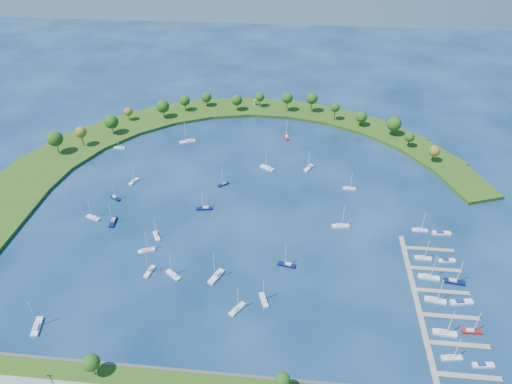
# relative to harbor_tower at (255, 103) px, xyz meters

# --- Properties ---
(ground) EXTENTS (700.00, 700.00, 0.00)m
(ground) POSITION_rel_harbor_tower_xyz_m (7.26, -120.34, -4.01)
(ground) COLOR #072344
(ground) RESTS_ON ground
(breakwater) EXTENTS (286.74, 247.64, 2.00)m
(breakwater) POSITION_rel_harbor_tower_xyz_m (-39.07, -71.63, -3.02)
(breakwater) COLOR #2E5115
(breakwater) RESTS_ON ground
(breakwater_trees) EXTENTS (235.61, 88.59, 14.99)m
(breakwater_trees) POSITION_rel_harbor_tower_xyz_m (-11.23, -35.49, 6.59)
(breakwater_trees) COLOR #382314
(breakwater_trees) RESTS_ON breakwater
(harbor_tower) EXTENTS (2.60, 2.60, 3.91)m
(harbor_tower) POSITION_rel_harbor_tower_xyz_m (0.00, 0.00, 0.00)
(harbor_tower) COLOR gray
(harbor_tower) RESTS_ON breakwater
(dock_system) EXTENTS (24.28, 82.00, 1.60)m
(dock_system) POSITION_rel_harbor_tower_xyz_m (92.56, -181.34, -3.65)
(dock_system) COLOR gray
(dock_system) RESTS_ON ground
(moored_boat_0) EXTENTS (10.37, 7.00, 14.92)m
(moored_boat_0) POSITION_rel_harbor_tower_xyz_m (-38.28, -58.36, -3.00)
(moored_boat_0) COLOR white
(moored_boat_0) RESTS_ON ground
(moored_boat_1) EXTENTS (4.72, 8.18, 11.61)m
(moored_boat_1) POSITION_rel_harbor_tower_xyz_m (22.72, -187.14, -3.11)
(moored_boat_1) COLOR white
(moored_boat_1) RESTS_ON ground
(moored_boat_2) EXTENTS (6.30, 5.76, 9.82)m
(moored_boat_2) POSITION_rel_harbor_tower_xyz_m (-7.31, -104.77, -3.15)
(moored_boat_2) COLOR #0A1343
(moored_boat_2) RESTS_ON ground
(moored_boat_3) EXTENTS (5.53, 7.62, 11.10)m
(moored_boat_3) POSITION_rel_harbor_tower_xyz_m (-32.42, -152.10, -3.13)
(moored_boat_3) COLOR white
(moored_boat_3) RESTS_ON ground
(moored_boat_4) EXTENTS (4.54, 9.64, 13.66)m
(moored_boat_4) POSITION_rel_harbor_tower_xyz_m (-63.50, -209.35, -3.05)
(moored_boat_4) COLOR white
(moored_boat_4) RESTS_ON ground
(moored_boat_5) EXTENTS (8.98, 7.01, 13.29)m
(moored_boat_5) POSITION_rel_harbor_tower_xyz_m (15.92, -85.21, -3.06)
(moored_boat_5) COLOR white
(moored_boat_5) RESTS_ON ground
(moored_boat_6) EXTENTS (6.94, 2.28, 10.07)m
(moored_boat_6) POSITION_rel_harbor_tower_xyz_m (-79.90, -70.10, -3.15)
(moored_boat_6) COLOR white
(moored_boat_6) RESTS_ON ground
(moored_boat_7) EXTENTS (6.46, 7.98, 11.93)m
(moored_boat_7) POSITION_rel_harbor_tower_xyz_m (12.42, -192.93, -3.10)
(moored_boat_7) COLOR white
(moored_boat_7) RESTS_ON ground
(moored_boat_8) EXTENTS (4.54, 7.75, 11.00)m
(moored_boat_8) POSITION_rel_harbor_tower_xyz_m (-58.43, -107.03, -3.13)
(moored_boat_8) COLOR white
(moored_boat_8) RESTS_ON ground
(moored_boat_9) EXTENTS (6.14, 8.37, 12.22)m
(moored_boat_9) POSITION_rel_harbor_tower_xyz_m (40.59, -82.50, -3.09)
(moored_boat_9) COLOR white
(moored_boat_9) RESTS_ON ground
(moored_boat_10) EXTENTS (8.07, 5.26, 11.56)m
(moored_boat_10) POSITION_rel_harbor_tower_xyz_m (-34.19, -162.67, -3.11)
(moored_boat_10) COLOR white
(moored_boat_10) RESTS_ON ground
(moored_boat_11) EXTENTS (7.05, 2.06, 10.32)m
(moored_boat_11) POSITION_rel_harbor_tower_xyz_m (62.97, -101.80, -3.14)
(moored_boat_11) COLOR white
(moored_boat_11) RESTS_ON ground
(moored_boat_12) EXTENTS (7.65, 6.54, 11.63)m
(moored_boat_12) POSITION_rel_harbor_tower_xyz_m (-17.88, -176.89, -3.11)
(moored_boat_12) COLOR white
(moored_boat_12) RESTS_ON ground
(moored_boat_13) EXTENTS (8.32, 3.79, 11.81)m
(moored_boat_13) POSITION_rel_harbor_tower_xyz_m (31.14, -165.57, -3.11)
(moored_boat_13) COLOR #0A1343
(moored_boat_13) RESTS_ON ground
(moored_boat_14) EXTENTS (4.44, 8.43, 11.94)m
(moored_boat_14) POSITION_rel_harbor_tower_xyz_m (25.59, -45.13, -3.10)
(moored_boat_14) COLOR maroon
(moored_boat_14) RESTS_ON ground
(moored_boat_15) EXTENTS (8.90, 3.71, 12.70)m
(moored_boat_15) POSITION_rel_harbor_tower_xyz_m (56.49, -135.54, -3.08)
(moored_boat_15) COLOR white
(moored_boat_15) RESTS_ON ground
(moored_boat_16) EXTENTS (3.64, 7.74, 10.98)m
(moored_boat_16) POSITION_rel_harbor_tower_xyz_m (-28.84, -175.73, -3.13)
(moored_boat_16) COLOR white
(moored_boat_16) RESTS_ON ground
(moored_boat_17) EXTENTS (8.38, 3.32, 11.99)m
(moored_boat_17) POSITION_rel_harbor_tower_xyz_m (-13.56, -128.06, -3.10)
(moored_boat_17) COLOR #0A1343
(moored_boat_17) RESTS_ON ground
(moored_boat_18) EXTENTS (6.31, 9.75, 13.96)m
(moored_boat_18) POSITION_rel_harbor_tower_xyz_m (0.97, -175.88, -3.04)
(moored_boat_18) COLOR white
(moored_boat_18) RESTS_ON ground
(moored_boat_19) EXTENTS (6.84, 5.21, 10.06)m
(moored_boat_19) POSITION_rel_harbor_tower_xyz_m (-63.33, -123.57, -3.15)
(moored_boat_19) COLOR #0A1343
(moored_boat_19) RESTS_ON ground
(moored_boat_20) EXTENTS (7.98, 4.48, 11.30)m
(moored_boat_20) POSITION_rel_harbor_tower_xyz_m (-68.46, -141.36, -3.12)
(moored_boat_20) COLOR white
(moored_boat_20) RESTS_ON ground
(moored_boat_21) EXTENTS (2.97, 8.40, 12.12)m
(moored_boat_21) POSITION_rel_harbor_tower_xyz_m (-57.12, -143.69, -3.10)
(moored_boat_21) COLOR #0A1343
(moored_boat_21) RESTS_ON ground
(docked_boat_0) EXTENTS (7.72, 3.09, 11.04)m
(docked_boat_0) POSITION_rel_harbor_tower_xyz_m (92.79, -207.36, -3.13)
(docked_boat_0) COLOR white
(docked_boat_0) RESTS_ON ground
(docked_boat_1) EXTENTS (7.83, 2.98, 1.56)m
(docked_boat_1) POSITION_rel_harbor_tower_xyz_m (103.25, -209.34, -3.43)
(docked_boat_1) COLOR white
(docked_boat_1) RESTS_ON ground
(docked_boat_2) EXTENTS (9.08, 3.27, 13.08)m
(docked_boat_2) POSITION_rel_harbor_tower_xyz_m (92.76, -196.55, -3.07)
(docked_boat_2) COLOR white
(docked_boat_2) RESTS_ON ground
(docked_boat_3) EXTENTS (7.72, 2.55, 11.19)m
(docked_boat_3) POSITION_rel_harbor_tower_xyz_m (103.29, -194.62, -3.12)
(docked_boat_3) COLOR maroon
(docked_boat_3) RESTS_ON ground
(docked_boat_4) EXTENTS (8.79, 3.79, 12.51)m
(docked_boat_4) POSITION_rel_harbor_tower_xyz_m (92.77, -180.18, -3.09)
(docked_boat_4) COLOR white
(docked_boat_4) RESTS_ON ground
(docked_boat_5) EXTENTS (9.55, 4.13, 1.89)m
(docked_boat_5) POSITION_rel_harbor_tower_xyz_m (103.22, -180.19, -3.31)
(docked_boat_5) COLOR white
(docked_boat_5) RESTS_ON ground
(docked_boat_6) EXTENTS (9.14, 3.45, 13.11)m
(docked_boat_6) POSITION_rel_harbor_tower_xyz_m (92.76, -167.14, -3.07)
(docked_boat_6) COLOR white
(docked_boat_6) RESTS_ON ground
(docked_boat_7) EXTENTS (8.90, 3.38, 12.77)m
(docked_boat_7) POSITION_rel_harbor_tower_xyz_m (103.27, -168.75, -3.08)
(docked_boat_7) COLOR #0A1343
(docked_boat_7) RESTS_ON ground
(docked_boat_8) EXTENTS (7.64, 2.38, 11.12)m
(docked_boat_8) POSITION_rel_harbor_tower_xyz_m (92.79, -155.00, -3.12)
(docked_boat_8) COLOR white
(docked_boat_8) RESTS_ON ground
(docked_boat_9) EXTENTS (7.78, 3.32, 1.54)m
(docked_boat_9) POSITION_rel_harbor_tower_xyz_m (103.25, -155.58, -3.44)
(docked_boat_9) COLOR white
(docked_boat_9) RESTS_ON ground
(docked_boat_10) EXTENTS (7.42, 2.21, 10.86)m
(docked_boat_10) POSITION_rel_harbor_tower_xyz_m (95.19, -134.80, -3.13)
(docked_boat_10) COLOR white
(docked_boat_10) RESTS_ON ground
(docked_boat_11) EXTENTS (9.03, 3.17, 1.81)m
(docked_boat_11) POSITION_rel_harbor_tower_xyz_m (105.13, -136.18, -3.34)
(docked_boat_11) COLOR white
(docked_boat_11) RESTS_ON ground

